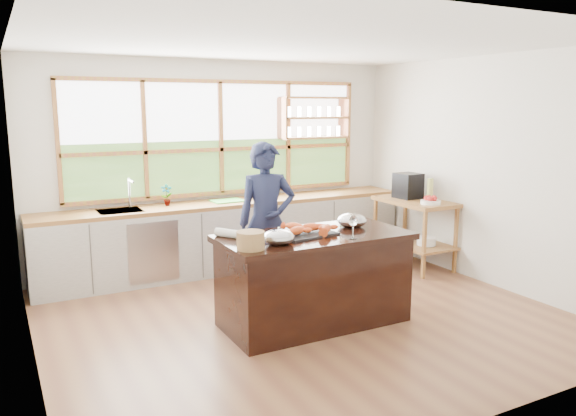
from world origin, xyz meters
TOP-DOWN VIEW (x-y plane):
  - ground_plane at (0.00, 0.00)m, footprint 5.00×5.00m
  - room_shell at (0.02, 0.51)m, footprint 5.02×4.52m
  - back_counter at (-0.02, 1.94)m, footprint 4.90×0.63m
  - right_shelf_unit at (2.19, 0.89)m, footprint 0.62×1.10m
  - island at (0.00, -0.20)m, footprint 1.85×0.90m
  - cook at (-0.09, 0.67)m, footprint 0.72×0.56m
  - potted_plant at (-0.82, 2.00)m, footprint 0.16×0.12m
  - cutting_board at (-0.03, 1.94)m, footprint 0.41×0.31m
  - espresso_machine at (2.19, 1.05)m, footprint 0.31×0.33m
  - wine_bottle at (2.24, 0.68)m, footprint 0.09×0.09m
  - fruit_bowl at (2.14, 0.55)m, footprint 0.25×0.25m
  - slate_board at (-0.09, -0.17)m, footprint 0.61×0.49m
  - lobster_pile at (-0.07, -0.17)m, footprint 0.52×0.44m
  - mixing_bowl_left at (-0.48, -0.38)m, footprint 0.29×0.29m
  - mixing_bowl_right at (0.52, -0.08)m, footprint 0.30×0.30m
  - wine_glass at (0.22, -0.53)m, footprint 0.08×0.08m
  - wicker_basket at (-0.78, -0.43)m, footprint 0.24×0.24m
  - parchment_roll at (-0.77, 0.05)m, footprint 0.23×0.29m

SIDE VIEW (x-z plane):
  - ground_plane at x=0.00m, z-range 0.00..0.00m
  - island at x=0.00m, z-range 0.00..0.90m
  - back_counter at x=-0.02m, z-range 0.00..0.90m
  - right_shelf_unit at x=2.19m, z-range 0.15..1.05m
  - cook at x=-0.09m, z-range 0.00..1.74m
  - cutting_board at x=-0.03m, z-range 0.90..0.91m
  - slate_board at x=-0.09m, z-range 0.90..0.92m
  - parchment_roll at x=-0.77m, z-range 0.90..0.98m
  - fruit_bowl at x=2.14m, z-range 0.89..1.00m
  - lobster_pile at x=-0.07m, z-range 0.92..1.00m
  - mixing_bowl_left at x=-0.48m, z-range 0.89..1.03m
  - mixing_bowl_right at x=0.52m, z-range 0.89..1.04m
  - wicker_basket at x=-0.78m, z-range 0.90..1.06m
  - potted_plant at x=-0.82m, z-range 0.90..1.17m
  - wine_bottle at x=2.24m, z-range 0.90..1.21m
  - wine_glass at x=0.22m, z-range 0.95..1.17m
  - espresso_machine at x=2.19m, z-range 0.90..1.23m
  - room_shell at x=0.02m, z-range 0.40..3.11m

